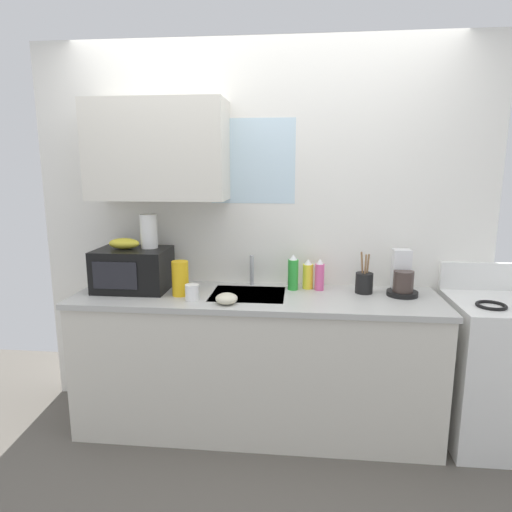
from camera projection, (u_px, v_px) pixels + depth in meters
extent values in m
cube|color=white|center=(261.00, 232.00, 3.05)|extent=(3.06, 0.10, 2.50)
cube|color=silver|center=(158.00, 151.00, 2.80)|extent=(0.88, 0.32, 0.62)
cube|color=silver|center=(253.00, 161.00, 2.92)|extent=(0.56, 0.02, 0.55)
cube|color=silver|center=(256.00, 364.00, 2.87)|extent=(2.26, 0.60, 0.86)
cube|color=#B7B7B2|center=(256.00, 298.00, 2.78)|extent=(2.29, 0.63, 0.03)
cube|color=#9EA0A5|center=(248.00, 305.00, 2.82)|extent=(0.46, 0.38, 0.14)
cylinder|color=#B2B5BA|center=(252.00, 270.00, 3.00)|extent=(0.03, 0.03, 0.21)
cube|color=white|center=(497.00, 373.00, 2.72)|extent=(0.60, 0.60, 0.90)
torus|color=black|center=(491.00, 305.00, 2.54)|extent=(0.17, 0.17, 0.02)
cube|color=white|center=(487.00, 276.00, 2.89)|extent=(0.60, 0.04, 0.18)
cube|color=black|center=(133.00, 269.00, 2.88)|extent=(0.46, 0.34, 0.27)
cube|color=black|center=(115.00, 276.00, 2.72)|extent=(0.28, 0.01, 0.17)
ellipsoid|color=gold|center=(124.00, 243.00, 2.85)|extent=(0.20, 0.11, 0.07)
cylinder|color=white|center=(149.00, 231.00, 2.87)|extent=(0.11, 0.11, 0.22)
cylinder|color=black|center=(402.00, 293.00, 2.76)|extent=(0.19, 0.19, 0.03)
cylinder|color=#3F332D|center=(403.00, 281.00, 2.74)|extent=(0.12, 0.12, 0.13)
cube|color=silver|center=(401.00, 270.00, 2.81)|extent=(0.11, 0.09, 0.26)
cylinder|color=green|center=(293.00, 275.00, 2.89)|extent=(0.07, 0.07, 0.20)
cone|color=white|center=(293.00, 257.00, 2.86)|extent=(0.05, 0.05, 0.04)
cylinder|color=yellow|center=(308.00, 276.00, 2.92)|extent=(0.07, 0.07, 0.16)
cone|color=white|center=(308.00, 262.00, 2.90)|extent=(0.05, 0.05, 0.04)
cylinder|color=#E55999|center=(319.00, 277.00, 2.88)|extent=(0.06, 0.06, 0.17)
cone|color=white|center=(320.00, 261.00, 2.86)|extent=(0.05, 0.05, 0.04)
cylinder|color=gold|center=(180.00, 278.00, 2.76)|extent=(0.10, 0.10, 0.22)
cylinder|color=white|center=(192.00, 292.00, 2.67)|extent=(0.08, 0.08, 0.09)
cylinder|color=black|center=(364.00, 283.00, 2.82)|extent=(0.11, 0.11, 0.13)
cylinder|color=olive|center=(362.00, 270.00, 2.80)|extent=(0.03, 0.01, 0.23)
cylinder|color=olive|center=(367.00, 271.00, 2.81)|extent=(0.02, 0.02, 0.21)
cylinder|color=olive|center=(365.00, 271.00, 2.78)|extent=(0.01, 0.02, 0.22)
ellipsoid|color=beige|center=(227.00, 299.00, 2.59)|extent=(0.13, 0.13, 0.06)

